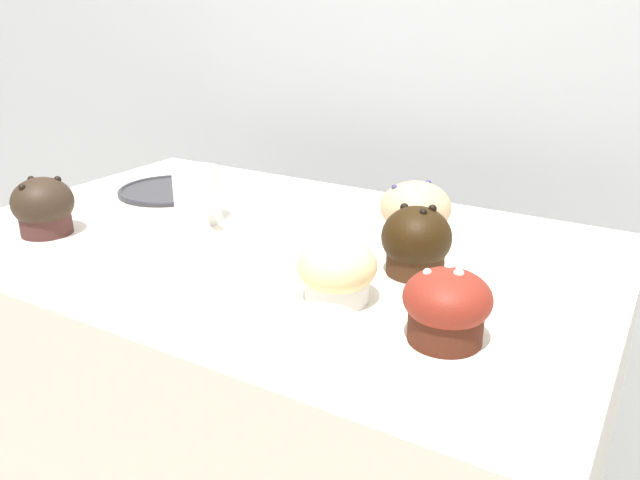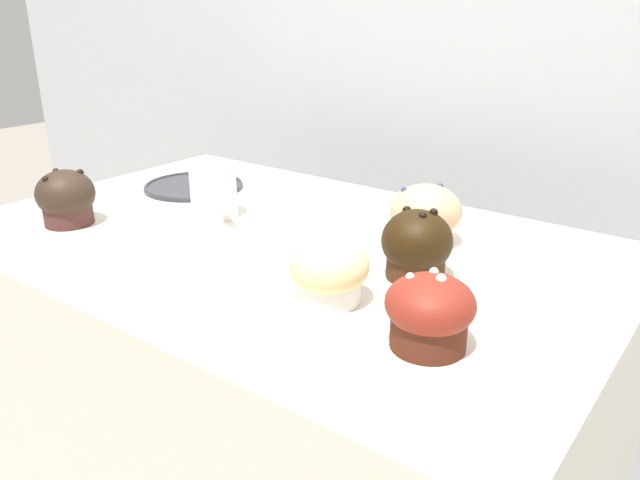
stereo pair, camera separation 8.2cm
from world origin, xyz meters
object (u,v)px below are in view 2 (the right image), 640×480
Objects in this scene: serving_plate at (194,186)px; muffin_front_center at (329,271)px; muffin_back_right at (418,245)px; muffin_front_left at (66,198)px; coffee_cup at (214,190)px; muffin_back_left at (430,312)px; muffin_front_right at (425,215)px.

muffin_front_center is at bearing -25.24° from serving_plate.
muffin_back_right reaches higher than muffin_front_left.
muffin_front_left is 0.49× the size of serving_plate.
serving_plate is at bearing 148.71° from coffee_cup.
muffin_front_center is 0.55m from serving_plate.
muffin_front_center is 0.14m from muffin_back_right.
muffin_front_center is at bearing -111.34° from muffin_back_right.
muffin_front_left is 0.85× the size of coffee_cup.
coffee_cup reaches higher than serving_plate.
muffin_back_left is at bearing -18.56° from coffee_cup.
serving_plate is (-0.16, 0.10, -0.04)m from coffee_cup.
serving_plate is at bearing -178.70° from muffin_front_right.
muffin_back_right reaches higher than muffin_front_center.
muffin_front_right is at bearing 17.57° from coffee_cup.
muffin_front_right is at bearing 118.76° from muffin_back_left.
muffin_front_right is at bearing 90.43° from muffin_front_center.
muffin_front_left is at bearing -176.66° from muffin_front_center.
muffin_back_right reaches higher than coffee_cup.
muffin_front_left is at bearing -179.57° from muffin_back_left.
muffin_front_right and coffee_cup have the same top height.
muffin_back_left is at bearing -21.91° from serving_plate.
muffin_front_center is 0.15m from muffin_back_left.
muffin_back_left is 0.51m from coffee_cup.
muffin_front_left reaches higher than muffin_back_left.
muffin_back_left is 0.87× the size of coffee_cup.
muffin_back_right is 0.13m from muffin_front_right.
muffin_back_left is 0.50× the size of serving_plate.
muffin_back_right is 0.88× the size of coffee_cup.
muffin_back_right reaches higher than serving_plate.
muffin_front_center is 0.25m from muffin_front_right.
muffin_back_left is 0.18m from muffin_back_right.
coffee_cup is at bearing 178.43° from muffin_back_right.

